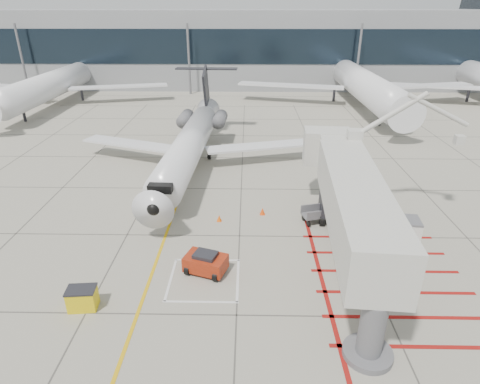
{
  "coord_description": "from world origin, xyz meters",
  "views": [
    {
      "loc": [
        0.49,
        -20.35,
        14.81
      ],
      "look_at": [
        0.0,
        6.0,
        2.5
      ],
      "focal_mm": 30.0,
      "sensor_mm": 36.0,
      "label": 1
    }
  ],
  "objects_px": {
    "jet_bridge": "(354,212)",
    "spill_bin": "(82,298)",
    "pushback_tug": "(206,262)",
    "regional_jet": "(184,137)"
  },
  "relations": [
    {
      "from": "jet_bridge",
      "to": "regional_jet",
      "type": "bearing_deg",
      "value": 134.79
    },
    {
      "from": "regional_jet",
      "to": "pushback_tug",
      "type": "bearing_deg",
      "value": -74.71
    },
    {
      "from": "regional_jet",
      "to": "pushback_tug",
      "type": "height_order",
      "value": "regional_jet"
    },
    {
      "from": "jet_bridge",
      "to": "spill_bin",
      "type": "distance_m",
      "value": 15.76
    },
    {
      "from": "jet_bridge",
      "to": "spill_bin",
      "type": "relative_size",
      "value": 13.63
    },
    {
      "from": "jet_bridge",
      "to": "pushback_tug",
      "type": "bearing_deg",
      "value": -172.31
    },
    {
      "from": "regional_jet",
      "to": "pushback_tug",
      "type": "xyz_separation_m",
      "value": [
        3.28,
        -14.53,
        -3.35
      ]
    },
    {
      "from": "regional_jet",
      "to": "jet_bridge",
      "type": "xyz_separation_m",
      "value": [
        11.93,
        -14.03,
        -0.07
      ]
    },
    {
      "from": "jet_bridge",
      "to": "spill_bin",
      "type": "xyz_separation_m",
      "value": [
        -14.92,
        -3.82,
        -3.36
      ]
    },
    {
      "from": "regional_jet",
      "to": "pushback_tug",
      "type": "distance_m",
      "value": 15.26
    }
  ]
}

